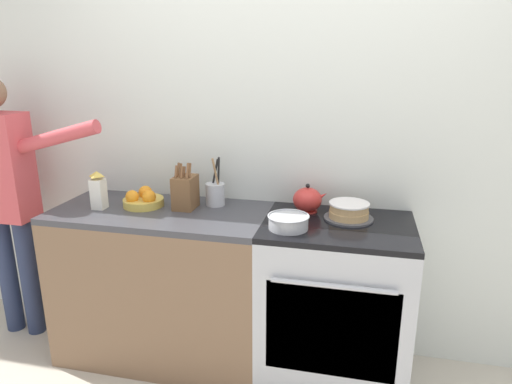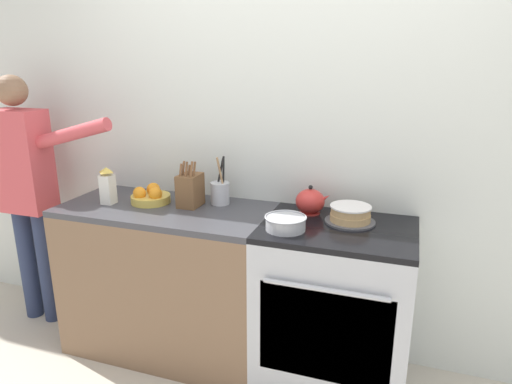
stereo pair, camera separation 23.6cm
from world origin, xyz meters
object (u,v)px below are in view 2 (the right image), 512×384
at_px(stove_range, 334,307).
at_px(mixing_bowl, 286,223).
at_px(tea_kettle, 310,202).
at_px(layer_cake, 350,215).
at_px(milk_carton, 108,187).
at_px(person_baker, 26,181).
at_px(fruit_bowl, 150,196).
at_px(knife_block, 190,190).
at_px(utensil_crock, 220,192).

distance_m(stove_range, mixing_bowl, 0.56).
height_order(tea_kettle, mixing_bowl, tea_kettle).
distance_m(layer_cake, milk_carton, 1.38).
height_order(layer_cake, person_baker, person_baker).
xyz_separation_m(layer_cake, person_baker, (-2.04, -0.08, 0.02)).
bearing_deg(layer_cake, fruit_bowl, -177.98).
bearing_deg(knife_block, layer_cake, 1.23).
height_order(layer_cake, fruit_bowl, fruit_bowl).
bearing_deg(utensil_crock, fruit_bowl, -164.34).
bearing_deg(knife_block, stove_range, -4.42).
distance_m(mixing_bowl, person_baker, 1.76).
bearing_deg(stove_range, person_baker, 179.77).
distance_m(knife_block, person_baker, 1.14).
bearing_deg(milk_carton, layer_cake, 5.64).
relative_size(mixing_bowl, person_baker, 0.13).
xyz_separation_m(layer_cake, knife_block, (-0.90, -0.02, 0.05)).
bearing_deg(utensil_crock, milk_carton, -161.50).
distance_m(stove_range, utensil_crock, 0.90).
bearing_deg(fruit_bowl, milk_carton, -156.64).
bearing_deg(fruit_bowl, mixing_bowl, -10.99).
xyz_separation_m(mixing_bowl, person_baker, (-1.75, 0.13, 0.03)).
distance_m(utensil_crock, person_baker, 1.29).
relative_size(stove_range, layer_cake, 3.54).
bearing_deg(stove_range, utensil_crock, 167.61).
relative_size(stove_range, tea_kettle, 4.71).
height_order(utensil_crock, milk_carton, utensil_crock).
bearing_deg(person_baker, tea_kettle, -9.40).
xyz_separation_m(tea_kettle, milk_carton, (-1.15, -0.21, 0.04)).
bearing_deg(layer_cake, knife_block, -178.77).
distance_m(milk_carton, person_baker, 0.67).
distance_m(stove_range, layer_cake, 0.51).
relative_size(layer_cake, fruit_bowl, 1.13).
xyz_separation_m(tea_kettle, mixing_bowl, (-0.06, -0.29, -0.03)).
bearing_deg(person_baker, layer_cake, -12.11).
bearing_deg(person_baker, fruit_bowl, -11.89).
xyz_separation_m(stove_range, layer_cake, (0.05, 0.09, 0.50)).
xyz_separation_m(stove_range, knife_block, (-0.86, 0.07, 0.55)).
relative_size(tea_kettle, utensil_crock, 0.68).
height_order(tea_kettle, utensil_crock, utensil_crock).
bearing_deg(utensil_crock, person_baker, -173.39).
bearing_deg(knife_block, mixing_bowl, -17.08).
distance_m(mixing_bowl, milk_carton, 1.09).
bearing_deg(fruit_bowl, tea_kettle, 7.25).
relative_size(tea_kettle, mixing_bowl, 0.93).
height_order(knife_block, utensil_crock, utensil_crock).
distance_m(knife_block, fruit_bowl, 0.26).
bearing_deg(tea_kettle, layer_cake, -18.79).
distance_m(knife_block, milk_carton, 0.48).
distance_m(tea_kettle, mixing_bowl, 0.29).
xyz_separation_m(tea_kettle, fruit_bowl, (-0.93, -0.12, -0.03)).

